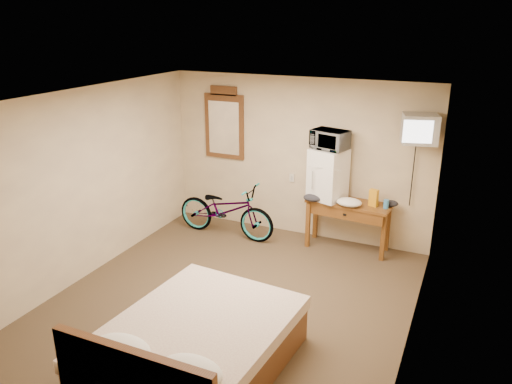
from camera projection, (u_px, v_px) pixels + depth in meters
room at (231, 206)px, 5.78m from camera, size 4.60×4.64×2.50m
desk at (348, 211)px, 7.36m from camera, size 1.26×0.56×0.75m
mini_fridge at (328, 174)px, 7.36m from camera, size 0.58×0.57×0.77m
microwave at (330, 140)px, 7.19m from camera, size 0.58×0.47×0.28m
snack_bag at (374, 198)px, 7.15m from camera, size 0.14×0.11×0.25m
blue_cup at (386, 204)px, 7.08m from camera, size 0.07×0.07×0.13m
cloth_cream at (349, 202)px, 7.18m from camera, size 0.37×0.28×0.11m
cloth_dark_a at (312, 198)px, 7.37m from camera, size 0.27×0.21×0.10m
cloth_dark_b at (392, 203)px, 7.17m from camera, size 0.19×0.16×0.09m
crt_television at (420, 129)px, 6.61m from camera, size 0.53×0.61×0.39m
wall_mirror at (224, 124)px, 8.08m from camera, size 0.69×0.04×1.17m
bicycle at (226, 210)px, 7.91m from camera, size 1.68×0.62×0.88m
bed at (192, 349)px, 4.82m from camera, size 1.70×2.17×0.90m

